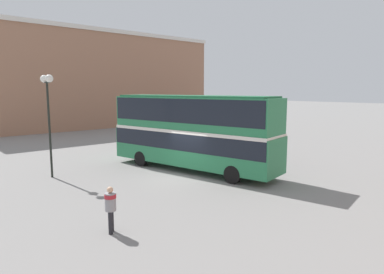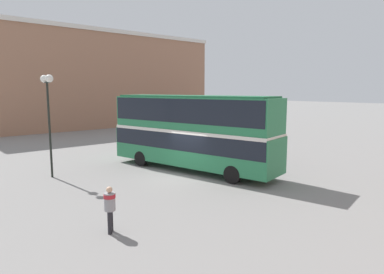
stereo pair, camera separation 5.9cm
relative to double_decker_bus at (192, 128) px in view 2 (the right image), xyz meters
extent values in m
plane|color=gray|center=(0.94, -1.60, -2.63)|extent=(240.00, 240.00, 0.00)
cube|color=#9E7056|center=(-29.01, 7.62, 3.38)|extent=(9.29, 31.79, 12.01)
cube|color=silver|center=(-29.01, 7.62, 9.63)|extent=(9.59, 32.09, 0.50)
cube|color=#287A4C|center=(0.00, 0.00, -1.19)|extent=(11.43, 4.68, 2.04)
cube|color=#287A4C|center=(0.00, 0.00, 0.85)|extent=(11.26, 4.57, 2.05)
cube|color=black|center=(0.00, 0.00, -0.73)|extent=(11.33, 4.68, 1.00)
cube|color=black|center=(0.00, 0.00, 1.10)|extent=(11.10, 4.57, 1.39)
cube|color=silver|center=(0.00, 0.00, -0.14)|extent=(11.33, 4.68, 0.20)
cube|color=#226841|center=(0.00, 0.00, 1.93)|extent=(10.73, 4.30, 0.10)
cylinder|color=black|center=(3.28, 1.80, -2.14)|extent=(1.02, 0.49, 0.98)
cylinder|color=black|center=(3.72, -0.35, -2.14)|extent=(1.02, 0.49, 0.98)
cylinder|color=black|center=(-3.50, 0.39, -2.14)|extent=(1.02, 0.49, 0.98)
cylinder|color=black|center=(-3.06, -1.75, -2.14)|extent=(1.02, 0.49, 0.98)
cylinder|color=#232328|center=(5.34, -8.33, -2.23)|extent=(0.15, 0.15, 0.80)
cylinder|color=#232328|center=(5.14, -8.18, -2.23)|extent=(0.15, 0.15, 0.80)
cylinder|color=gray|center=(5.24, -8.25, -1.51)|extent=(0.54, 0.54, 0.63)
cylinder|color=#B2232D|center=(5.24, -8.25, -1.31)|extent=(0.57, 0.57, 0.14)
sphere|color=#D8A884|center=(5.24, -8.25, -1.08)|extent=(0.22, 0.22, 0.22)
cube|color=slate|center=(-10.59, 4.02, -1.99)|extent=(4.49, 2.61, 0.71)
cube|color=black|center=(-10.75, 4.05, -1.36)|extent=(2.47, 2.03, 0.55)
cylinder|color=black|center=(-9.15, 4.56, -2.30)|extent=(0.70, 0.35, 0.67)
cylinder|color=black|center=(-9.47, 2.96, -2.30)|extent=(0.70, 0.35, 0.67)
cylinder|color=black|center=(-11.71, 5.08, -2.30)|extent=(0.70, 0.35, 0.67)
cylinder|color=black|center=(-12.03, 3.48, -2.30)|extent=(0.70, 0.35, 0.67)
cube|color=navy|center=(-7.03, 15.04, -1.99)|extent=(4.77, 2.11, 0.71)
cube|color=black|center=(-7.22, 15.05, -1.41)|extent=(2.52, 1.80, 0.46)
cylinder|color=black|center=(-5.54, 15.79, -2.30)|extent=(0.68, 0.26, 0.67)
cylinder|color=black|center=(-5.63, 14.12, -2.30)|extent=(0.68, 0.26, 0.67)
cylinder|color=black|center=(-8.43, 15.95, -2.30)|extent=(0.68, 0.26, 0.67)
cylinder|color=black|center=(-8.52, 14.28, -2.30)|extent=(0.68, 0.26, 0.67)
cylinder|color=black|center=(-3.89, -7.18, 0.07)|extent=(0.12, 0.12, 5.40)
cylinder|color=black|center=(-3.89, -7.18, 2.72)|extent=(0.84, 0.06, 0.06)
sphere|color=white|center=(-4.31, -7.18, 2.92)|extent=(0.43, 0.43, 0.43)
sphere|color=white|center=(-3.47, -7.18, 2.92)|extent=(0.43, 0.43, 0.43)
camera|label=1|loc=(15.70, -13.55, 2.33)|focal=32.00mm
camera|label=2|loc=(15.74, -13.50, 2.33)|focal=32.00mm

